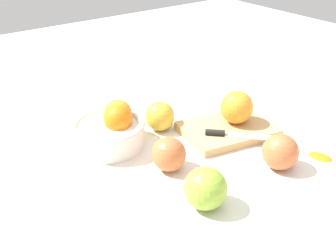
{
  "coord_description": "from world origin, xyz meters",
  "views": [
    {
      "loc": [
        -0.55,
        -0.59,
        0.49
      ],
      "look_at": [
        -0.05,
        0.08,
        0.04
      ],
      "focal_mm": 44.4,
      "sensor_mm": 36.0,
      "label": 1
    }
  ],
  "objects": [
    {
      "name": "apple_back_center",
      "position": [
        -0.03,
        0.14,
        0.04
      ],
      "size": [
        0.07,
        0.07,
        0.07
      ],
      "primitive_type": "sphere",
      "color": "gold",
      "rests_on": "ground_plane"
    },
    {
      "name": "ground_plane",
      "position": [
        0.0,
        0.0,
        0.0
      ],
      "size": [
        2.4,
        2.4,
        0.0
      ],
      "primitive_type": "plane",
      "color": "silver"
    },
    {
      "name": "cutting_board",
      "position": [
        0.09,
        0.02,
        0.01
      ],
      "size": [
        0.24,
        0.19,
        0.02
      ],
      "primitive_type": "cube",
      "rotation": [
        0.0,
        0.0,
        -0.2
      ],
      "color": "tan",
      "rests_on": "ground_plane"
    },
    {
      "name": "apple_mid_left",
      "position": [
        -0.11,
        -0.02,
        0.04
      ],
      "size": [
        0.07,
        0.07,
        0.07
      ],
      "primitive_type": "sphere",
      "color": "#CC6638",
      "rests_on": "ground_plane"
    },
    {
      "name": "apple_front_right",
      "position": [
        0.07,
        -0.15,
        0.04
      ],
      "size": [
        0.08,
        0.08,
        0.08
      ],
      "primitive_type": "sphere",
      "color": "#CC6638",
      "rests_on": "ground_plane"
    },
    {
      "name": "citrus_peel",
      "position": [
        0.18,
        -0.18,
        0.0
      ],
      "size": [
        0.04,
        0.06,
        0.01
      ],
      "primitive_type": "ellipsoid",
      "rotation": [
        0.0,
        0.0,
        1.75
      ],
      "color": "orange",
      "rests_on": "ground_plane"
    },
    {
      "name": "apple_front_left",
      "position": [
        -0.13,
        -0.15,
        0.04
      ],
      "size": [
        0.08,
        0.08,
        0.08
      ],
      "primitive_type": "sphere",
      "color": "#8EB738",
      "rests_on": "ground_plane"
    },
    {
      "name": "orange_on_board",
      "position": [
        0.12,
        0.03,
        0.06
      ],
      "size": [
        0.08,
        0.08,
        0.08
      ],
      "primitive_type": "sphere",
      "color": "orange",
      "rests_on": "cutting_board"
    },
    {
      "name": "knife",
      "position": [
        0.06,
        -0.01,
        0.02
      ],
      "size": [
        0.12,
        0.12,
        0.01
      ],
      "color": "silver",
      "rests_on": "cutting_board"
    },
    {
      "name": "bowl",
      "position": [
        -0.16,
        0.14,
        0.04
      ],
      "size": [
        0.17,
        0.17,
        0.1
      ],
      "color": "white",
      "rests_on": "ground_plane"
    }
  ]
}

